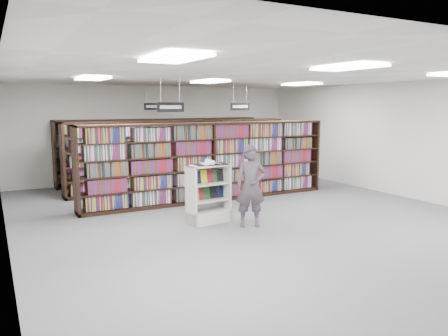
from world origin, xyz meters
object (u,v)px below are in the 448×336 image
shopper (251,186)px  open_book (210,163)px  endcap_display (208,202)px  bookshelf_row_near (210,162)px

shopper → open_book: bearing=152.7°
endcap_display → open_book: 0.86m
bookshelf_row_near → shopper: size_ratio=4.04×
open_book → bookshelf_row_near: bearing=68.1°
endcap_display → open_book: open_book is taller
endcap_display → shopper: shopper is taller
shopper → endcap_display: bearing=155.2°
endcap_display → bookshelf_row_near: bearing=55.9°
open_book → shopper: shopper is taller
bookshelf_row_near → endcap_display: (-1.05, -1.98, -0.60)m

